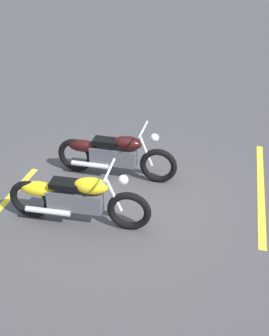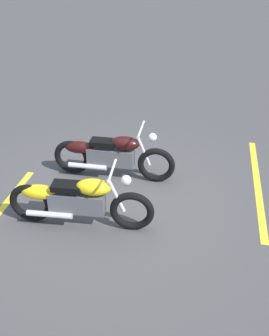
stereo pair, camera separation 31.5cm
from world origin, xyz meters
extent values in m
plane|color=#474444|center=(0.00, 0.00, 0.00)|extent=(60.00, 60.00, 0.00)
torus|color=black|center=(0.45, -0.71, 0.34)|extent=(0.67, 0.12, 0.67)
torus|color=black|center=(-1.11, -0.69, 0.34)|extent=(0.67, 0.12, 0.67)
cube|color=#59595E|center=(-0.38, -0.70, 0.42)|extent=(0.84, 0.23, 0.32)
ellipsoid|color=yellow|center=(-0.11, -0.70, 0.72)|extent=(0.52, 0.29, 0.24)
ellipsoid|color=yellow|center=(-0.95, -0.69, 0.56)|extent=(0.56, 0.25, 0.22)
cube|color=black|center=(-0.51, -0.69, 0.70)|extent=(0.44, 0.25, 0.09)
cylinder|color=silver|center=(0.22, -0.71, 0.60)|extent=(0.27, 0.06, 0.56)
cylinder|color=silver|center=(0.17, -0.71, 1.02)|extent=(0.05, 0.62, 0.04)
sphere|color=silver|center=(0.37, -0.71, 0.88)|extent=(0.15, 0.15, 0.15)
cylinder|color=silver|center=(-0.78, -0.83, 0.26)|extent=(0.70, 0.10, 0.09)
torus|color=black|center=(0.73, 0.65, 0.34)|extent=(0.68, 0.15, 0.67)
torus|color=black|center=(-0.83, 0.75, 0.34)|extent=(0.68, 0.15, 0.67)
cube|color=#59595E|center=(-0.10, 0.70, 0.42)|extent=(0.85, 0.27, 0.32)
ellipsoid|color=black|center=(0.17, 0.68, 0.72)|extent=(0.54, 0.31, 0.24)
ellipsoid|color=black|center=(-0.67, 0.74, 0.56)|extent=(0.57, 0.28, 0.22)
cube|color=black|center=(-0.23, 0.71, 0.70)|extent=(0.45, 0.27, 0.09)
cylinder|color=silver|center=(0.50, 0.66, 0.60)|extent=(0.27, 0.07, 0.56)
cylinder|color=silver|center=(0.45, 0.66, 1.02)|extent=(0.08, 0.62, 0.04)
sphere|color=silver|center=(0.65, 0.65, 0.88)|extent=(0.15, 0.15, 0.15)
cylinder|color=silver|center=(-0.51, 0.59, 0.26)|extent=(0.70, 0.14, 0.09)
cube|color=yellow|center=(2.55, 0.74, 0.00)|extent=(0.39, 3.20, 0.01)
camera|label=1|loc=(1.31, -5.15, 3.89)|focal=41.19mm
camera|label=2|loc=(1.00, -5.19, 3.89)|focal=41.19mm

